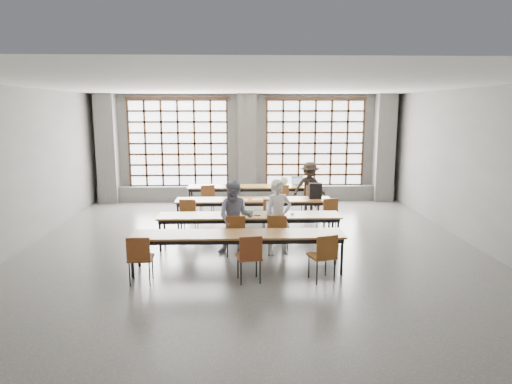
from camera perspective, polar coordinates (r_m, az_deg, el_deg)
floor at (r=10.09m, az=-0.63°, el=-7.12°), size 11.00×11.00×0.00m
ceiling at (r=9.63m, az=-0.68°, el=13.16°), size 11.00×11.00×0.00m
wall_back at (r=15.17m, az=-1.14°, el=5.56°), size 10.00×0.00×10.00m
wall_front at (r=4.32m, az=1.06°, el=-7.01°), size 10.00×0.00×10.00m
wall_left at (r=10.81m, az=-28.21°, el=2.33°), size 0.00×11.00×11.00m
wall_right at (r=11.02m, az=26.37°, el=2.61°), size 0.00×11.00×11.00m
column_left at (r=15.49m, az=-18.08°, el=5.15°), size 0.60×0.55×3.50m
column_mid at (r=14.89m, az=-1.12°, el=5.47°), size 0.60×0.55×3.50m
column_right at (r=15.62m, az=15.69°, el=5.31°), size 0.60×0.55×3.50m
window_left at (r=15.21m, az=-9.69°, el=5.99°), size 3.32×0.12×3.00m
window_right at (r=15.28m, az=7.38°, el=6.07°), size 3.32×0.12×3.00m
sill_ledge at (r=15.17m, az=-1.11°, el=-0.16°), size 9.80×0.35×0.50m
desk_row_a at (r=13.77m, az=-0.21°, el=0.50°), size 4.00×0.70×0.73m
desk_row_b at (r=11.78m, az=-0.29°, el=-1.20°), size 4.00×0.70×0.73m
desk_row_c at (r=10.07m, az=-0.84°, el=-3.21°), size 4.00×0.70×0.73m
desk_row_d at (r=8.61m, az=-2.31°, el=-5.61°), size 4.00×0.70×0.73m
chair_back_left at (r=13.21m, az=-6.12°, el=-0.55°), size 0.51×0.51×0.88m
chair_back_mid at (r=13.23m, az=3.29°, el=-0.49°), size 0.47×0.48×0.88m
chair_back_right at (r=13.33m, az=6.86°, el=-0.47°), size 0.52×0.53×0.88m
chair_mid_left at (r=11.26m, az=-8.40°, el=-2.53°), size 0.46×0.46×0.88m
chair_mid_centre at (r=11.21m, az=1.87°, el=-2.48°), size 0.44×0.44×0.88m
chair_mid_right at (r=11.40m, az=9.01°, el=-2.39°), size 0.52×0.52×0.88m
chair_front_left at (r=9.50m, az=-2.58°, el=-4.87°), size 0.43×0.43×0.88m
chair_front_right at (r=9.53m, az=2.74°, el=-4.82°), size 0.51×0.51×0.88m
chair_near_left at (r=8.24m, az=-14.33°, el=-7.62°), size 0.43×0.44×0.88m
chair_near_mid at (r=8.05m, az=-0.80°, el=-7.71°), size 0.48×0.48×0.88m
chair_near_right at (r=8.18m, az=8.48°, el=-7.52°), size 0.52×0.52×0.88m
student_male at (r=9.59m, az=2.81°, el=-3.13°), size 0.67×0.55×1.59m
student_female at (r=9.56m, az=-2.59°, el=-3.21°), size 0.83×0.68×1.58m
student_back at (r=13.41m, az=6.70°, el=0.54°), size 1.02×0.66×1.50m
laptop_front at (r=10.18m, az=2.26°, el=-2.35°), size 0.38×0.32×0.26m
laptop_back at (r=13.96m, az=5.27°, el=1.12°), size 0.41×0.37×0.26m
mouse at (r=10.10m, az=4.56°, el=-2.72°), size 0.11×0.08×0.04m
green_box at (r=10.13m, az=-1.14°, el=-2.50°), size 0.26×0.12×0.09m
phone at (r=9.97m, az=0.20°, el=-2.93°), size 0.14×0.08×0.01m
paper_sheet_a at (r=11.81m, az=-3.20°, el=-0.86°), size 0.34×0.28×0.00m
paper_sheet_b at (r=11.71m, az=-1.75°, el=-0.95°), size 0.33×0.26×0.00m
paper_sheet_c at (r=11.77m, az=0.20°, el=-0.88°), size 0.34×0.28×0.00m
backpack at (r=11.93m, az=7.41°, el=0.16°), size 0.32×0.20×0.40m
plastic_bag at (r=13.84m, az=3.51°, el=1.41°), size 0.31×0.28×0.29m
red_pouch at (r=8.32m, az=-14.22°, el=-7.69°), size 0.22×0.14×0.06m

